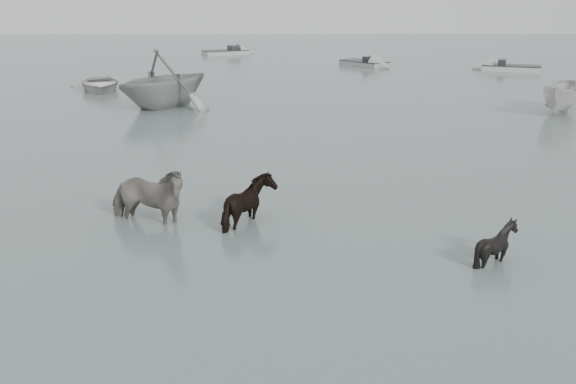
# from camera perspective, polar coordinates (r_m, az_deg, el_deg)

# --- Properties ---
(ground) EXTENTS (140.00, 140.00, 0.00)m
(ground) POSITION_cam_1_polar(r_m,az_deg,el_deg) (13.74, 2.10, -4.88)
(ground) COLOR #4D5B59
(ground) RESTS_ON ground
(pony_pinto) EXTENTS (2.33, 1.60, 1.80)m
(pony_pinto) POSITION_cam_1_polar(r_m,az_deg,el_deg) (15.19, -12.52, 0.52)
(pony_pinto) COLOR black
(pony_pinto) RESTS_ON ground
(pony_dark) EXTENTS (1.30, 1.49, 1.42)m
(pony_dark) POSITION_cam_1_polar(r_m,az_deg,el_deg) (14.85, -3.40, -0.24)
(pony_dark) COLOR black
(pony_dark) RESTS_ON ground
(pony_black) EXTENTS (1.11, 1.01, 1.12)m
(pony_black) POSITION_cam_1_polar(r_m,az_deg,el_deg) (13.47, 18.10, -3.69)
(pony_black) COLOR black
(pony_black) RESTS_ON ground
(rowboat_lead) EXTENTS (4.21, 5.05, 0.90)m
(rowboat_lead) POSITION_cam_1_polar(r_m,az_deg,el_deg) (37.14, -16.44, 9.40)
(rowboat_lead) COLOR silver
(rowboat_lead) RESTS_ON ground
(rowboat_trail) EXTENTS (6.83, 6.97, 2.78)m
(rowboat_trail) POSITION_cam_1_polar(r_m,az_deg,el_deg) (30.76, -10.95, 10.01)
(rowboat_trail) COLOR #999B99
(rowboat_trail) RESTS_ON ground
(boat_small) EXTENTS (3.38, 4.08, 1.51)m
(boat_small) POSITION_cam_1_polar(r_m,az_deg,el_deg) (31.36, 23.24, 7.89)
(boat_small) COLOR beige
(boat_small) RESTS_ON ground
(skiff_mid) EXTENTS (4.32, 4.91, 0.75)m
(skiff_mid) POSITION_cam_1_polar(r_m,az_deg,el_deg) (47.45, 6.79, 11.50)
(skiff_mid) COLOR #949794
(skiff_mid) RESTS_ON ground
(skiff_star) EXTENTS (5.48, 3.38, 0.75)m
(skiff_star) POSITION_cam_1_polar(r_m,az_deg,el_deg) (46.85, 19.25, 10.59)
(skiff_star) COLOR silver
(skiff_star) RESTS_ON ground
(skiff_far) EXTENTS (5.43, 3.72, 0.75)m
(skiff_far) POSITION_cam_1_polar(r_m,az_deg,el_deg) (55.98, -5.58, 12.43)
(skiff_far) COLOR #A7AAA7
(skiff_far) RESTS_ON ground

